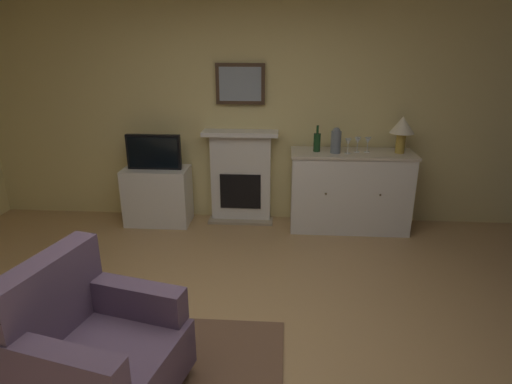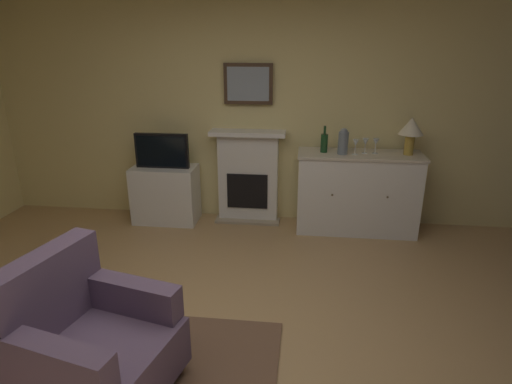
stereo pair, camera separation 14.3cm
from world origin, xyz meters
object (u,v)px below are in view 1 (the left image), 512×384
at_px(wine_glass_left, 348,142).
at_px(wine_glass_center, 358,141).
at_px(table_lamp, 402,128).
at_px(vase_decorative, 336,140).
at_px(framed_picture, 240,84).
at_px(wine_bottle, 317,142).
at_px(sideboard_cabinet, 350,191).
at_px(tv_cabinet, 158,196).
at_px(armchair, 94,348).
at_px(wine_glass_right, 368,141).
at_px(fireplace_unit, 241,176).
at_px(tv_set, 154,152).

xyz_separation_m(wine_glass_left, wine_glass_center, (0.11, 0.07, 0.00)).
height_order(table_lamp, vase_decorative, table_lamp).
relative_size(wine_glass_left, vase_decorative, 0.59).
bearing_deg(framed_picture, wine_bottle, -14.08).
distance_m(sideboard_cabinet, tv_cabinet, 2.24).
bearing_deg(table_lamp, armchair, -131.18).
bearing_deg(tv_cabinet, sideboard_cabinet, -0.38).
distance_m(table_lamp, tv_cabinet, 2.87).
bearing_deg(wine_glass_left, wine_glass_right, 17.19).
bearing_deg(wine_glass_left, fireplace_unit, 168.80).
bearing_deg(framed_picture, wine_glass_center, -9.40).
bearing_deg(tv_set, vase_decorative, -1.18).
height_order(wine_bottle, tv_set, wine_bottle).
height_order(wine_bottle, armchair, wine_bottle).
height_order(fireplace_unit, armchair, fireplace_unit).
xyz_separation_m(sideboard_cabinet, wine_glass_center, (0.04, 0.01, 0.58)).
distance_m(vase_decorative, armchair, 3.16).
height_order(sideboard_cabinet, wine_bottle, wine_bottle).
bearing_deg(sideboard_cabinet, tv_cabinet, 179.62).
xyz_separation_m(wine_bottle, wine_glass_right, (0.55, 0.00, 0.01)).
bearing_deg(fireplace_unit, tv_cabinet, -170.55).
xyz_separation_m(wine_glass_left, tv_set, (-2.17, 0.05, -0.16)).
distance_m(wine_glass_center, armchair, 3.33).
relative_size(table_lamp, tv_cabinet, 0.53).
bearing_deg(table_lamp, wine_glass_left, -174.04).
relative_size(sideboard_cabinet, wine_glass_right, 8.20).
distance_m(fireplace_unit, armchair, 2.91).
bearing_deg(framed_picture, vase_decorative, -14.38).
xyz_separation_m(table_lamp, tv_cabinet, (-2.74, 0.02, -0.85)).
relative_size(framed_picture, wine_glass_right, 3.33).
relative_size(fireplace_unit, tv_cabinet, 1.47).
relative_size(fireplace_unit, tv_set, 1.77).
distance_m(tv_cabinet, tv_set, 0.54).
distance_m(fireplace_unit, framed_picture, 1.07).
bearing_deg(table_lamp, tv_set, -179.83).
xyz_separation_m(wine_glass_left, wine_glass_right, (0.22, 0.07, 0.00)).
distance_m(framed_picture, wine_bottle, 1.07).
bearing_deg(table_lamp, fireplace_unit, 174.26).
bearing_deg(fireplace_unit, wine_glass_center, -7.46).
height_order(wine_glass_center, wine_glass_right, same).
bearing_deg(wine_glass_center, framed_picture, 170.60).
distance_m(framed_picture, vase_decorative, 1.23).
bearing_deg(armchair, tv_cabinet, 98.56).
distance_m(table_lamp, wine_glass_left, 0.59).
bearing_deg(wine_bottle, table_lamp, -0.36).
height_order(sideboard_cabinet, vase_decorative, vase_decorative).
bearing_deg(tv_cabinet, wine_bottle, -0.29).
height_order(fireplace_unit, wine_glass_right, fireplace_unit).
relative_size(table_lamp, vase_decorative, 1.42).
bearing_deg(wine_glass_right, table_lamp, -1.43).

